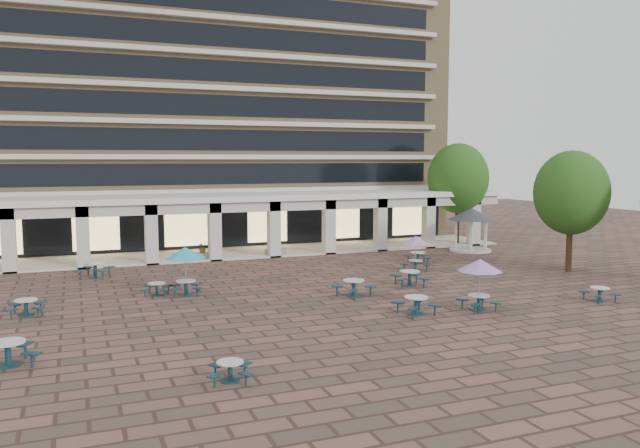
# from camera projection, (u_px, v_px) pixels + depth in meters

# --- Properties ---
(ground) EXTENTS (120.00, 120.00, 0.00)m
(ground) POSITION_uv_depth(u_px,v_px,m) (307.00, 294.00, 32.09)
(ground) COLOR brown
(ground) RESTS_ON ground
(apartment_building) EXTENTS (40.00, 15.50, 25.20)m
(apartment_building) POSITION_uv_depth(u_px,v_px,m) (205.00, 94.00, 54.35)
(apartment_building) COLOR tan
(apartment_building) RESTS_ON ground
(retail_arcade) EXTENTS (42.00, 6.60, 4.40)m
(retail_arcade) POSITION_uv_depth(u_px,v_px,m) (236.00, 213.00, 45.47)
(retail_arcade) COLOR white
(retail_arcade) RESTS_ON ground
(picnic_table_0) EXTENTS (2.18, 2.18, 0.85)m
(picnic_table_0) POSITION_uv_depth(u_px,v_px,m) (8.00, 351.00, 20.86)
(picnic_table_0) COLOR #163842
(picnic_table_0) RESTS_ON ground
(picnic_table_1) EXTENTS (1.65, 1.65, 0.64)m
(picnic_table_1) POSITION_uv_depth(u_px,v_px,m) (230.00, 369.00, 19.45)
(picnic_table_1) COLOR #163842
(picnic_table_1) RESTS_ON ground
(picnic_table_3) EXTENTS (1.64, 1.64, 0.69)m
(picnic_table_3) POSITION_uv_depth(u_px,v_px,m) (600.00, 293.00, 30.45)
(picnic_table_3) COLOR #163842
(picnic_table_3) RESTS_ON ground
(picnic_table_4) EXTENTS (2.13, 2.13, 2.45)m
(picnic_table_4) POSITION_uv_depth(u_px,v_px,m) (185.00, 255.00, 31.66)
(picnic_table_4) COLOR #163842
(picnic_table_4) RESTS_ON ground
(picnic_table_5) EXTENTS (1.77, 1.77, 0.66)m
(picnic_table_5) POSITION_uv_depth(u_px,v_px,m) (157.00, 288.00, 31.72)
(picnic_table_5) COLOR #163842
(picnic_table_5) RESTS_ON ground
(picnic_table_6) EXTENTS (2.06, 2.06, 2.38)m
(picnic_table_6) POSITION_uv_depth(u_px,v_px,m) (480.00, 267.00, 28.38)
(picnic_table_6) COLOR #163842
(picnic_table_6) RESTS_ON ground
(picnic_table_7) EXTENTS (1.92, 1.92, 0.81)m
(picnic_table_7) POSITION_uv_depth(u_px,v_px,m) (416.00, 304.00, 27.86)
(picnic_table_7) COLOR #163842
(picnic_table_7) RESTS_ON ground
(picnic_table_8) EXTENTS (1.72, 1.72, 0.73)m
(picnic_table_8) POSITION_uv_depth(u_px,v_px,m) (26.00, 306.00, 27.63)
(picnic_table_8) COLOR #163842
(picnic_table_8) RESTS_ON ground
(picnic_table_9) EXTENTS (2.24, 2.24, 0.82)m
(picnic_table_9) POSITION_uv_depth(u_px,v_px,m) (354.00, 286.00, 31.65)
(picnic_table_9) COLOR #163842
(picnic_table_9) RESTS_ON ground
(picnic_table_10) EXTENTS (2.11, 2.11, 0.83)m
(picnic_table_10) POSITION_uv_depth(u_px,v_px,m) (410.00, 277.00, 34.14)
(picnic_table_10) COLOR #163842
(picnic_table_10) RESTS_ON ground
(picnic_table_11) EXTENTS (1.88, 1.88, 2.17)m
(picnic_table_11) POSITION_uv_depth(u_px,v_px,m) (416.00, 241.00, 38.60)
(picnic_table_11) COLOR #163842
(picnic_table_11) RESTS_ON ground
(picnic_table_12) EXTENTS (2.33, 2.33, 0.87)m
(picnic_table_12) POSITION_uv_depth(u_px,v_px,m) (95.00, 269.00, 36.59)
(picnic_table_12) COLOR #163842
(picnic_table_12) RESTS_ON ground
(picnic_table_13) EXTENTS (1.98, 1.98, 0.74)m
(picnic_table_13) POSITION_uv_depth(u_px,v_px,m) (418.00, 256.00, 41.65)
(picnic_table_13) COLOR #163842
(picnic_table_13) RESTS_ON ground
(gazebo) EXTENTS (3.48, 3.48, 3.24)m
(gazebo) POSITION_uv_depth(u_px,v_px,m) (471.00, 219.00, 46.94)
(gazebo) COLOR beige
(gazebo) RESTS_ON ground
(tree_east_a) EXTENTS (4.48, 4.48, 7.47)m
(tree_east_a) POSITION_uv_depth(u_px,v_px,m) (571.00, 193.00, 38.03)
(tree_east_a) COLOR #45321B
(tree_east_a) RESTS_ON ground
(tree_east_c) EXTENTS (4.93, 4.93, 8.22)m
(tree_east_c) POSITION_uv_depth(u_px,v_px,m) (458.00, 178.00, 50.45)
(tree_east_c) COLOR #45321B
(tree_east_c) RESTS_ON ground
(planter_left) EXTENTS (1.50, 0.73, 1.32)m
(planter_left) POSITION_uv_depth(u_px,v_px,m) (203.00, 252.00, 42.92)
(planter_left) COLOR gray
(planter_left) RESTS_ON ground
(planter_right) EXTENTS (1.50, 0.82, 1.25)m
(planter_right) POSITION_uv_depth(u_px,v_px,m) (276.00, 249.00, 44.85)
(planter_right) COLOR gray
(planter_right) RESTS_ON ground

